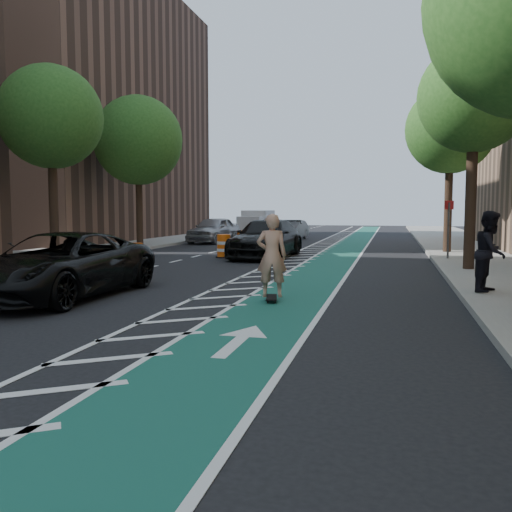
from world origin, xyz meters
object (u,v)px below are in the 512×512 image
(skateboarder, at_px, (272,255))
(suv_near, at_px, (60,265))
(barrel_a, at_px, (136,256))
(suv_far, at_px, (266,238))

(skateboarder, relative_size, suv_near, 0.34)
(barrel_a, bearing_deg, skateboarder, -43.21)
(suv_near, height_order, barrel_a, suv_near)
(suv_far, xyz_separation_m, barrel_a, (-3.80, -5.07, -0.42))
(suv_near, xyz_separation_m, barrel_a, (-1.40, 6.81, -0.37))
(suv_near, bearing_deg, skateboarder, 8.79)
(skateboarder, xyz_separation_m, suv_far, (-2.70, 11.18, -0.24))
(suv_near, bearing_deg, barrel_a, 102.65)
(suv_near, relative_size, suv_far, 0.99)
(suv_far, bearing_deg, barrel_a, -124.05)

